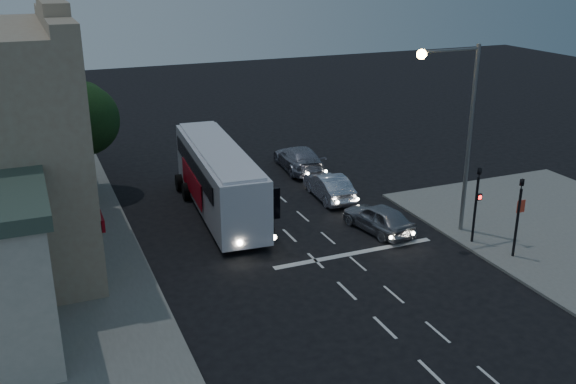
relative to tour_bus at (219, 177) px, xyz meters
name	(u,v)px	position (x,y,z in m)	size (l,w,h in m)	color
ground	(336,280)	(2.19, -9.39, -1.93)	(120.00, 120.00, 0.00)	black
sidewalk_far	(0,254)	(-10.81, -1.39, -1.87)	(12.00, 50.00, 0.12)	slate
road_markings	(328,245)	(3.48, -6.08, -1.92)	(8.00, 30.55, 0.01)	silver
tour_bus	(219,177)	(0.00, 0.00, 0.00)	(3.25, 11.77, 3.57)	white
car_suv	(379,218)	(6.45, -5.59, -1.22)	(1.67, 4.15, 1.41)	#9A9BA4
car_sedan_a	(329,186)	(6.23, -0.50, -1.21)	(1.52, 4.37, 1.44)	silver
car_sedan_b	(299,158)	(6.75, 4.91, -1.16)	(2.15, 5.29, 1.53)	#9192A0
traffic_signal_main	(477,196)	(9.79, -8.61, 0.49)	(0.25, 0.35, 4.10)	black
traffic_signal_side	(519,208)	(10.49, -10.59, 0.49)	(0.18, 0.15, 4.10)	black
regulatory_sign	(519,215)	(11.49, -9.63, -0.33)	(0.45, 0.12, 2.20)	slate
streetlight	(460,119)	(9.53, -7.19, 3.80)	(3.32, 0.44, 9.00)	slate
street_tree	(83,116)	(-6.02, 5.63, 2.57)	(4.00, 4.00, 6.20)	black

